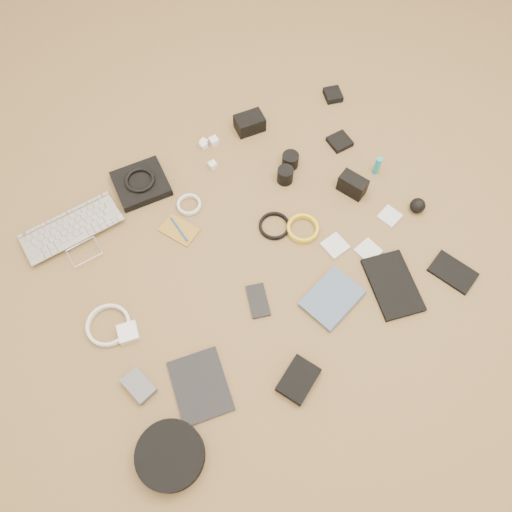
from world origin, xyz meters
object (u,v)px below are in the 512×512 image
dslr_camera (250,123)px  paperback (349,312)px  phone (258,301)px  headphone_case (170,455)px  tablet (200,386)px  laptop (78,240)px

dslr_camera → paperback: dslr_camera is taller
dslr_camera → phone: (-0.39, -0.66, -0.03)m
headphone_case → paperback: (0.73, 0.07, -0.02)m
dslr_camera → phone: size_ratio=0.93×
phone → headphone_case: size_ratio=0.60×
phone → headphone_case: (-0.49, -0.27, 0.02)m
paperback → phone: bearing=35.4°
tablet → headphone_case: size_ratio=1.05×
laptop → phone: bearing=-52.3°
laptop → headphone_case: bearing=-94.3°
headphone_case → paperback: size_ratio=1.04×
tablet → phone: 0.34m
phone → headphone_case: headphone_case is taller
dslr_camera → phone: bearing=-110.8°
dslr_camera → phone: dslr_camera is taller
dslr_camera → tablet: 1.07m
laptop → dslr_camera: 0.82m
dslr_camera → laptop: bearing=-162.8°
tablet → headphone_case: (-0.18, -0.13, 0.02)m
dslr_camera → phone: 0.77m
tablet → paperback: 0.55m
laptop → phone: size_ratio=2.96×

